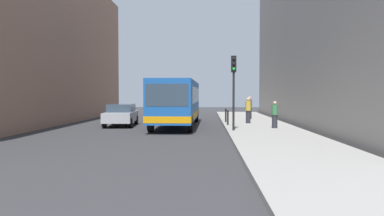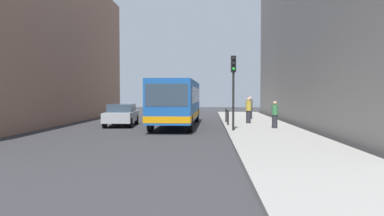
# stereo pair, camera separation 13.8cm
# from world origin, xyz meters

# --- Properties ---
(ground_plane) EXTENTS (80.00, 80.00, 0.00)m
(ground_plane) POSITION_xyz_m (0.00, 0.00, 0.00)
(ground_plane) COLOR #2D2D30
(sidewalk) EXTENTS (4.40, 40.00, 0.15)m
(sidewalk) POSITION_xyz_m (5.40, 0.00, 0.07)
(sidewalk) COLOR gray
(sidewalk) RESTS_ON ground
(building_left) EXTENTS (7.00, 32.00, 12.08)m
(building_left) POSITION_xyz_m (-11.50, 4.00, 6.04)
(building_left) COLOR #936B56
(building_left) RESTS_ON ground
(building_right) EXTENTS (7.00, 32.00, 14.92)m
(building_right) POSITION_xyz_m (11.50, 4.00, 7.46)
(building_right) COLOR gray
(building_right) RESTS_ON ground
(bus) EXTENTS (2.70, 11.06, 3.00)m
(bus) POSITION_xyz_m (0.09, 2.46, 1.73)
(bus) COLOR #19519E
(bus) RESTS_ON ground
(car_beside_bus) EXTENTS (2.09, 4.51, 1.48)m
(car_beside_bus) POSITION_xyz_m (-3.71, 2.45, 0.78)
(car_beside_bus) COLOR #A5A8AD
(car_beside_bus) RESTS_ON ground
(traffic_light) EXTENTS (0.28, 0.33, 4.10)m
(traffic_light) POSITION_xyz_m (3.55, -1.99, 3.01)
(traffic_light) COLOR black
(traffic_light) RESTS_ON sidewalk
(bollard_near) EXTENTS (0.11, 0.11, 0.95)m
(bollard_near) POSITION_xyz_m (3.45, 1.77, 0.62)
(bollard_near) COLOR black
(bollard_near) RESTS_ON sidewalk
(bollard_mid) EXTENTS (0.11, 0.11, 0.95)m
(bollard_mid) POSITION_xyz_m (3.45, 4.42, 0.62)
(bollard_mid) COLOR black
(bollard_mid) RESTS_ON sidewalk
(pedestrian_near_signal) EXTENTS (0.38, 0.38, 1.59)m
(pedestrian_near_signal) POSITION_xyz_m (6.08, -0.43, 0.94)
(pedestrian_near_signal) COLOR #26262D
(pedestrian_near_signal) RESTS_ON sidewalk
(pedestrian_mid_sidewalk) EXTENTS (0.38, 0.38, 1.76)m
(pedestrian_mid_sidewalk) POSITION_xyz_m (4.93, 3.32, 1.03)
(pedestrian_mid_sidewalk) COLOR #26262D
(pedestrian_mid_sidewalk) RESTS_ON sidewalk
(pedestrian_far_sidewalk) EXTENTS (0.38, 0.38, 1.81)m
(pedestrian_far_sidewalk) POSITION_xyz_m (5.55, 7.87, 1.06)
(pedestrian_far_sidewalk) COLOR #26262D
(pedestrian_far_sidewalk) RESTS_ON sidewalk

